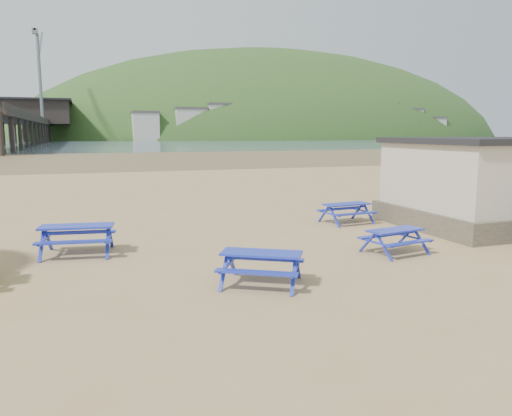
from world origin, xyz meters
name	(u,v)px	position (x,y,z in m)	size (l,w,h in m)	color
ground	(233,253)	(0.00, 0.00, 0.00)	(400.00, 400.00, 0.00)	tan
wet_sand	(112,158)	(0.00, 55.00, 0.00)	(400.00, 400.00, 0.00)	brown
sea	(92,141)	(0.00, 170.00, 0.01)	(400.00, 400.00, 0.00)	#42525E
picnic_table_blue_a	(77,240)	(-4.10, 1.29, 0.41)	(2.16, 1.84, 0.82)	blue
picnic_table_blue_c	(346,213)	(5.31, 3.08, 0.37)	(1.89, 1.58, 0.73)	blue
picnic_table_blue_d	(261,268)	(-0.24, -2.98, 0.37)	(2.24, 2.12, 0.74)	blue
picnic_table_blue_e	(395,241)	(4.25, -1.50, 0.34)	(1.83, 1.57, 0.68)	blue
amenity_block	(502,182)	(10.50, 1.00, 1.57)	(7.40, 5.40, 3.15)	#665B4C
pier	(36,126)	(-17.99, 178.23, 5.46)	(24.00, 220.00, 39.29)	black
headland_town	(272,157)	(90.00, 229.68, -9.91)	(264.00, 144.00, 108.00)	#2D4C1E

